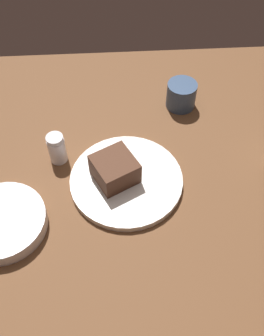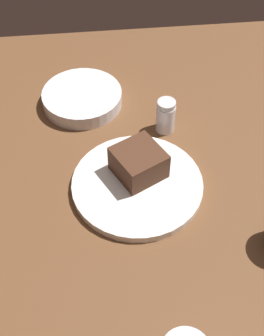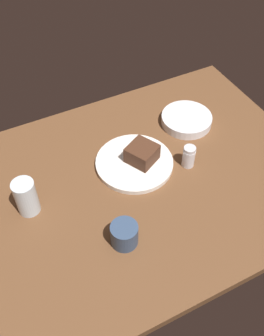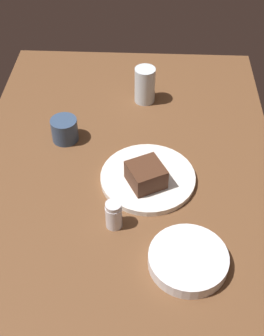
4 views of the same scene
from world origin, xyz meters
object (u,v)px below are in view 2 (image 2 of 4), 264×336
dessert_plate (137,185)px  chocolate_cake_slice (139,163)px  salt_shaker (166,116)px  side_bowl (82,98)px

dessert_plate → chocolate_cake_slice: chocolate_cake_slice is taller
chocolate_cake_slice → salt_shaker: bearing=150.7°
chocolate_cake_slice → side_bowl: (-23.40, -10.05, -2.84)cm
salt_shaker → side_bowl: bearing=-120.8°
dessert_plate → salt_shaker: (-15.50, 7.83, 2.97)cm
chocolate_cake_slice → side_bowl: chocolate_cake_slice is taller
dessert_plate → side_bowl: side_bowl is taller
chocolate_cake_slice → salt_shaker: 14.96cm
dessert_plate → salt_shaker: salt_shaker is taller
chocolate_cake_slice → side_bowl: 25.63cm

